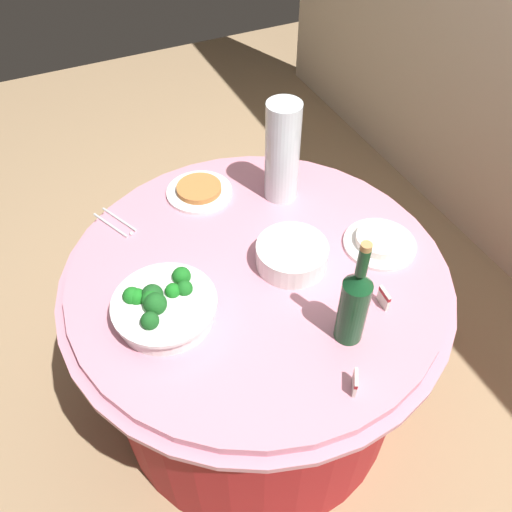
{
  "coord_description": "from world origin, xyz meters",
  "views": [
    {
      "loc": [
        0.94,
        -0.44,
        1.89
      ],
      "look_at": [
        0.0,
        0.0,
        0.79
      ],
      "focal_mm": 37.23,
      "sensor_mm": 36.0,
      "label": 1
    }
  ],
  "objects": [
    {
      "name": "ground_plane",
      "position": [
        0.0,
        0.0,
        0.0
      ],
      "size": [
        6.0,
        6.0,
        0.0
      ],
      "primitive_type": "plane",
      "color": "#9E7F5B"
    },
    {
      "name": "buffet_table",
      "position": [
        0.0,
        0.0,
        0.38
      ],
      "size": [
        1.16,
        1.16,
        0.74
      ],
      "color": "maroon",
      "rests_on": "ground_plane"
    },
    {
      "name": "broccoli_bowl",
      "position": [
        0.05,
        -0.3,
        0.78
      ],
      "size": [
        0.28,
        0.28,
        0.11
      ],
      "color": "white",
      "rests_on": "buffet_table"
    },
    {
      "name": "plate_stack",
      "position": [
        0.03,
        0.1,
        0.78
      ],
      "size": [
        0.21,
        0.21,
        0.07
      ],
      "color": "white",
      "rests_on": "buffet_table"
    },
    {
      "name": "wine_bottle",
      "position": [
        0.32,
        0.12,
        0.87
      ],
      "size": [
        0.07,
        0.07,
        0.34
      ],
      "color": "#134220",
      "rests_on": "buffet_table"
    },
    {
      "name": "decorative_fruit_vase",
      "position": [
        -0.27,
        0.22,
        0.89
      ],
      "size": [
        0.11,
        0.11,
        0.34
      ],
      "color": "silver",
      "rests_on": "buffet_table"
    },
    {
      "name": "serving_tongs",
      "position": [
        -0.36,
        -0.32,
        0.74
      ],
      "size": [
        0.16,
        0.11,
        0.01
      ],
      "color": "silver",
      "rests_on": "buffet_table"
    },
    {
      "name": "food_plate_peanuts",
      "position": [
        -0.39,
        -0.03,
        0.75
      ],
      "size": [
        0.22,
        0.22,
        0.03
      ],
      "color": "white",
      "rests_on": "buffet_table"
    },
    {
      "name": "food_plate_rice",
      "position": [
        0.08,
        0.38,
        0.76
      ],
      "size": [
        0.22,
        0.22,
        0.04
      ],
      "color": "white",
      "rests_on": "buffet_table"
    },
    {
      "name": "label_placard_front",
      "position": [
        0.46,
        0.05,
        0.77
      ],
      "size": [
        0.05,
        0.03,
        0.05
      ],
      "color": "white",
      "rests_on": "buffet_table"
    },
    {
      "name": "label_placard_mid",
      "position": [
        0.27,
        0.26,
        0.77
      ],
      "size": [
        0.05,
        0.01,
        0.05
      ],
      "color": "white",
      "rests_on": "buffet_table"
    }
  ]
}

